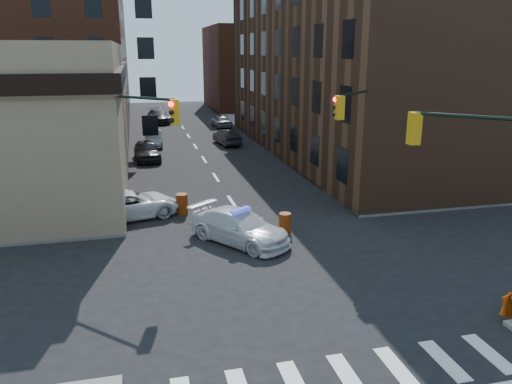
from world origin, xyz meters
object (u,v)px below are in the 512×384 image
pickup (130,205)px  parked_car_enear (227,137)px  barrel_road (285,224)px  pedestrian_a (68,219)px  police_car (240,227)px  barrel_bank (182,204)px  barricade_nw_a (95,217)px  parked_car_wnear (147,150)px  parked_car_wfar (154,139)px

pickup → parked_car_enear: bearing=-39.9°
pickup → barrel_road: bearing=-136.0°
parked_car_enear → pedestrian_a: bearing=54.5°
police_car → parked_car_enear: size_ratio=1.18×
barrel_bank → barricade_nw_a: size_ratio=0.97×
parked_car_wnear → parked_car_wfar: size_ratio=1.10×
barricade_nw_a → parked_car_wfar: bearing=80.5°
pickup → barrel_bank: (2.74, -0.01, -0.17)m
parked_car_enear → pedestrian_a: size_ratio=2.73×
pickup → barrel_bank: bearing=-106.0°
parked_car_wfar → barrel_bank: 20.68m
police_car → parked_car_wfar: 25.62m
parked_car_enear → pickup: bearing=58.1°
parked_car_wfar → barrel_bank: size_ratio=3.79×
police_car → barricade_nw_a: police_car is taller
pedestrian_a → barrel_bank: 6.06m
pedestrian_a → police_car: bearing=0.2°
pickup → barrel_road: 8.45m
pickup → parked_car_enear: size_ratio=1.20×
barricade_nw_a → parked_car_wnear: bearing=79.4°
parked_car_wfar → barricade_nw_a: bearing=-99.8°
police_car → barrel_bank: bearing=78.2°
pedestrian_a → barrel_road: pedestrian_a is taller
parked_car_enear → barrel_bank: 20.69m
pickup → barrel_road: size_ratio=5.05×
police_car → barrel_road: size_ratio=4.96×
police_car → pickup: bearing=99.4°
police_car → pedestrian_a: pedestrian_a is taller
police_car → barrel_road: (2.36, 0.55, -0.23)m
police_car → parked_car_enear: (3.87, 24.56, -0.03)m
parked_car_enear → barrel_bank: size_ratio=3.91×
pedestrian_a → barrel_bank: size_ratio=1.43×
pedestrian_a → barrel_bank: pedestrian_a is taller
parked_car_wfar → pedestrian_a: 23.58m
police_car → barrel_bank: (-2.20, 4.79, -0.19)m
parked_car_wnear → police_car: bearing=-83.4°
police_car → barrel_road: 2.43m
police_car → parked_car_wnear: parked_car_wnear is taller
pickup → parked_car_wnear: parked_car_wnear is taller
pedestrian_a → barrel_road: (10.11, -1.84, -0.43)m
parked_car_wfar → barrel_bank: (0.67, -20.67, -0.14)m
pickup → barrel_road: (7.30, -4.25, -0.21)m
pedestrian_a → barrel_bank: (5.55, 2.40, -0.39)m
parked_car_wnear → barricade_nw_a: size_ratio=4.04×
parked_car_wfar → parked_car_enear: size_ratio=0.97×
parked_car_wfar → pedestrian_a: size_ratio=2.64×
police_car → barrel_road: bearing=-23.4°
pickup → pedestrian_a: 3.71m
pickup → barrel_bank: 2.75m
barricade_nw_a → police_car: bearing=-28.2°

